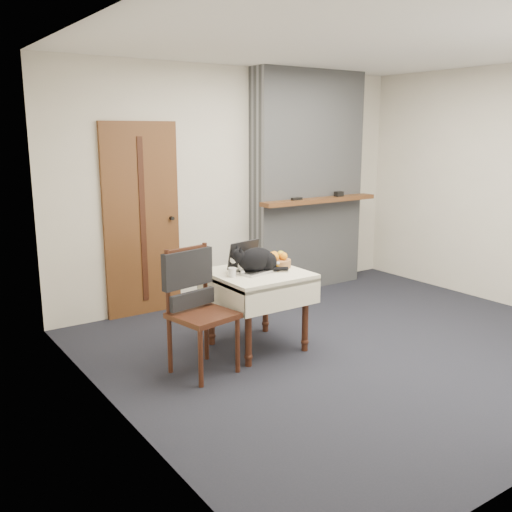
{
  "coord_description": "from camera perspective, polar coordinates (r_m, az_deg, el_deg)",
  "views": [
    {
      "loc": [
        -3.53,
        -3.49,
        1.92
      ],
      "look_at": [
        -0.83,
        0.43,
        0.86
      ],
      "focal_mm": 40.0,
      "sensor_mm": 36.0,
      "label": 1
    }
  ],
  "objects": [
    {
      "name": "chair",
      "position": [
        4.57,
        -6.19,
        -3.67
      ],
      "size": [
        0.53,
        0.52,
        1.01
      ],
      "rotation": [
        0.0,
        0.0,
        0.19
      ],
      "color": "#3D1F10",
      "rests_on": "ground"
    },
    {
      "name": "pill_bottle",
      "position": [
        5.0,
        2.16,
        -1.04
      ],
      "size": [
        0.04,
        0.04,
        0.08
      ],
      "color": "#A46314",
      "rests_on": "side_table"
    },
    {
      "name": "cream_jar",
      "position": [
        4.81,
        -2.4,
        -1.63
      ],
      "size": [
        0.07,
        0.07,
        0.08
      ],
      "primitive_type": "cylinder",
      "color": "silver",
      "rests_on": "side_table"
    },
    {
      "name": "room_shell",
      "position": [
        5.3,
        7.33,
        10.78
      ],
      "size": [
        4.52,
        4.01,
        2.61
      ],
      "color": "beige",
      "rests_on": "ground"
    },
    {
      "name": "chimney",
      "position": [
        6.96,
        5.16,
        7.39
      ],
      "size": [
        1.62,
        0.48,
        2.6
      ],
      "color": "gray",
      "rests_on": "ground"
    },
    {
      "name": "ground",
      "position": [
        5.32,
        10.16,
        -8.78
      ],
      "size": [
        4.5,
        4.5,
        0.0
      ],
      "primitive_type": "plane",
      "color": "black",
      "rests_on": "ground"
    },
    {
      "name": "cat",
      "position": [
        4.95,
        0.08,
        -0.42
      ],
      "size": [
        0.5,
        0.29,
        0.25
      ],
      "rotation": [
        0.0,
        0.0,
        -0.16
      ],
      "color": "black",
      "rests_on": "side_table"
    },
    {
      "name": "desk_clutter",
      "position": [
        5.14,
        1.59,
        -1.1
      ],
      "size": [
        0.14,
        0.09,
        0.01
      ],
      "primitive_type": "cube",
      "rotation": [
        0.0,
        0.0,
        0.5
      ],
      "color": "black",
      "rests_on": "side_table"
    },
    {
      "name": "laptop",
      "position": [
        5.0,
        -0.56,
        -0.78
      ],
      "size": [
        0.4,
        0.36,
        0.26
      ],
      "rotation": [
        0.0,
        0.0,
        0.21
      ],
      "color": "#B7B7BC",
      "rests_on": "side_table"
    },
    {
      "name": "door",
      "position": [
        6.01,
        -11.35,
        3.52
      ],
      "size": [
        0.82,
        0.1,
        2.0
      ],
      "color": "brown",
      "rests_on": "ground"
    },
    {
      "name": "side_table",
      "position": [
        5.01,
        0.16,
        -2.84
      ],
      "size": [
        0.78,
        0.78,
        0.7
      ],
      "color": "#3D1F10",
      "rests_on": "ground"
    },
    {
      "name": "fruit_basket",
      "position": [
        5.15,
        2.15,
        -0.49
      ],
      "size": [
        0.24,
        0.24,
        0.14
      ],
      "color": "#A07240",
      "rests_on": "side_table"
    }
  ]
}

